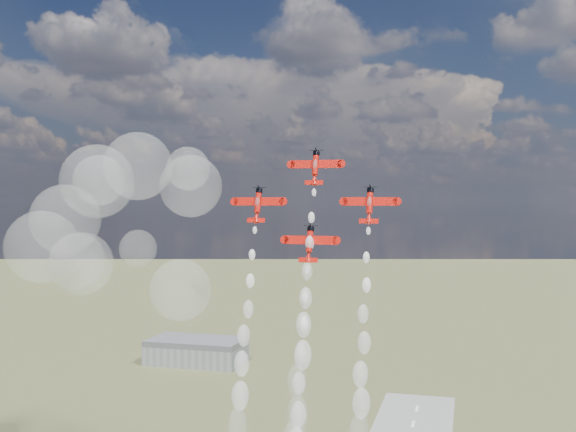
% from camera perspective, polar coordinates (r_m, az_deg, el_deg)
% --- Properties ---
extents(hangar, '(50.00, 28.00, 13.00)m').
position_cam_1_polar(hangar, '(370.12, -7.77, -11.24)').
color(hangar, gray).
rests_on(hangar, ground).
extents(plane_lead, '(12.42, 5.24, 8.60)m').
position_cam_1_polar(plane_lead, '(161.78, 2.33, 4.18)').
color(plane_lead, red).
rests_on(plane_lead, ground).
extents(plane_left, '(12.42, 5.24, 8.60)m').
position_cam_1_polar(plane_left, '(162.25, -2.58, 1.00)').
color(plane_left, red).
rests_on(plane_left, ground).
extents(plane_right, '(12.42, 5.24, 8.60)m').
position_cam_1_polar(plane_right, '(156.19, 6.93, 0.98)').
color(plane_right, red).
rests_on(plane_right, ground).
extents(plane_slot, '(12.42, 5.24, 8.60)m').
position_cam_1_polar(plane_slot, '(156.07, 1.84, -2.32)').
color(plane_slot, red).
rests_on(plane_slot, ground).
extents(smoke_trail_lead, '(5.30, 21.47, 56.74)m').
position_cam_1_polar(smoke_trail_lead, '(151.39, 0.88, -14.28)').
color(smoke_trail_lead, white).
rests_on(smoke_trail_lead, plane_lead).
extents(smoke_trail_left, '(5.25, 20.74, 56.94)m').
position_cam_1_polar(smoke_trail_left, '(155.03, -4.39, -17.38)').
color(smoke_trail_left, white).
rests_on(smoke_trail_left, plane_left).
extents(drifted_smoke_cloud, '(65.46, 35.10, 54.29)m').
position_cam_1_polar(drifted_smoke_cloud, '(205.94, -15.32, -0.30)').
color(drifted_smoke_cloud, white).
rests_on(drifted_smoke_cloud, ground).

